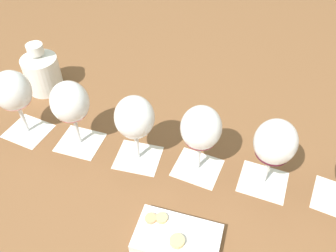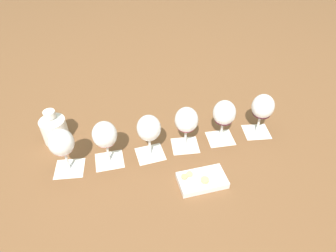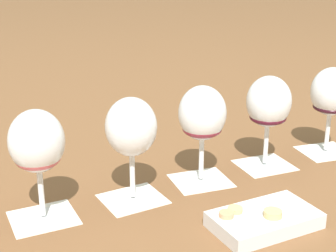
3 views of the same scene
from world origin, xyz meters
name	(u,v)px [view 3 (image 3 of 3)]	position (x,y,z in m)	size (l,w,h in m)	color
ground_plane	(169,189)	(0.00, 0.00, 0.00)	(8.00, 8.00, 0.00)	brown
tasting_card_1	(44,218)	(-0.20, -0.13, 0.00)	(0.14, 0.14, 0.00)	silver
tasting_card_2	(133,199)	(-0.06, -0.05, 0.00)	(0.15, 0.14, 0.00)	silver
tasting_card_3	(201,180)	(0.06, 0.04, 0.00)	(0.14, 0.14, 0.00)	silver
tasting_card_4	(265,165)	(0.19, 0.13, 0.00)	(0.14, 0.14, 0.00)	silver
tasting_card_5	(325,151)	(0.33, 0.22, 0.00)	(0.14, 0.13, 0.00)	silver
wine_glass_1	(37,146)	(-0.20, -0.13, 0.13)	(0.09, 0.09, 0.19)	white
wine_glass_2	(131,131)	(-0.06, -0.05, 0.13)	(0.09, 0.09, 0.19)	white
wine_glass_3	(202,117)	(0.06, 0.04, 0.13)	(0.09, 0.09, 0.19)	white
wine_glass_4	(269,105)	(0.19, 0.13, 0.13)	(0.09, 0.09, 0.19)	white
wine_glass_5	(332,95)	(0.33, 0.22, 0.13)	(0.09, 0.09, 0.19)	white
snack_dish	(264,220)	(0.17, -0.13, 0.01)	(0.20, 0.18, 0.04)	silver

